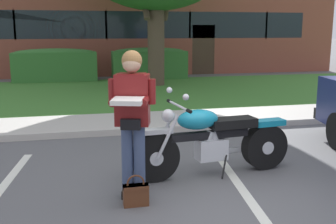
{
  "coord_description": "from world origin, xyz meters",
  "views": [
    {
      "loc": [
        -1.56,
        -4.06,
        1.93
      ],
      "look_at": [
        -0.39,
        1.11,
        0.85
      ],
      "focal_mm": 43.55,
      "sensor_mm": 36.0,
      "label": 1
    }
  ],
  "objects_px": {
    "hedge_center_left": "(149,63)",
    "handbag": "(136,193)",
    "brick_building": "(100,27)",
    "motorcycle": "(219,140)",
    "hedge_left": "(55,65)",
    "rider_person": "(132,113)"
  },
  "relations": [
    {
      "from": "rider_person",
      "to": "hedge_center_left",
      "type": "height_order",
      "value": "rider_person"
    },
    {
      "from": "handbag",
      "to": "hedge_left",
      "type": "xyz_separation_m",
      "value": [
        -1.31,
        11.26,
        0.51
      ]
    },
    {
      "from": "brick_building",
      "to": "handbag",
      "type": "bearing_deg",
      "value": -92.35
    },
    {
      "from": "motorcycle",
      "to": "rider_person",
      "type": "distance_m",
      "value": 1.43
    },
    {
      "from": "rider_person",
      "to": "brick_building",
      "type": "relative_size",
      "value": 0.08
    },
    {
      "from": "handbag",
      "to": "brick_building",
      "type": "xyz_separation_m",
      "value": [
        0.7,
        17.02,
        1.86
      ]
    },
    {
      "from": "handbag",
      "to": "hedge_center_left",
      "type": "height_order",
      "value": "hedge_center_left"
    },
    {
      "from": "motorcycle",
      "to": "hedge_left",
      "type": "xyz_separation_m",
      "value": [
        -2.55,
        10.5,
        0.17
      ]
    },
    {
      "from": "hedge_left",
      "to": "brick_building",
      "type": "relative_size",
      "value": 0.14
    },
    {
      "from": "hedge_left",
      "to": "hedge_center_left",
      "type": "bearing_deg",
      "value": 0.0
    },
    {
      "from": "rider_person",
      "to": "hedge_center_left",
      "type": "relative_size",
      "value": 0.6
    },
    {
      "from": "rider_person",
      "to": "hedge_left",
      "type": "height_order",
      "value": "rider_person"
    },
    {
      "from": "rider_person",
      "to": "hedge_left",
      "type": "relative_size",
      "value": 0.57
    },
    {
      "from": "hedge_left",
      "to": "brick_building",
      "type": "distance_m",
      "value": 6.26
    },
    {
      "from": "hedge_left",
      "to": "hedge_center_left",
      "type": "relative_size",
      "value": 1.05
    },
    {
      "from": "motorcycle",
      "to": "brick_building",
      "type": "xyz_separation_m",
      "value": [
        -0.54,
        16.26,
        1.52
      ]
    },
    {
      "from": "handbag",
      "to": "hedge_center_left",
      "type": "relative_size",
      "value": 0.13
    },
    {
      "from": "handbag",
      "to": "brick_building",
      "type": "height_order",
      "value": "brick_building"
    },
    {
      "from": "hedge_center_left",
      "to": "handbag",
      "type": "bearing_deg",
      "value": -101.03
    },
    {
      "from": "motorcycle",
      "to": "hedge_center_left",
      "type": "relative_size",
      "value": 0.79
    },
    {
      "from": "motorcycle",
      "to": "hedge_left",
      "type": "distance_m",
      "value": 10.8
    },
    {
      "from": "handbag",
      "to": "hedge_left",
      "type": "distance_m",
      "value": 11.35
    }
  ]
}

